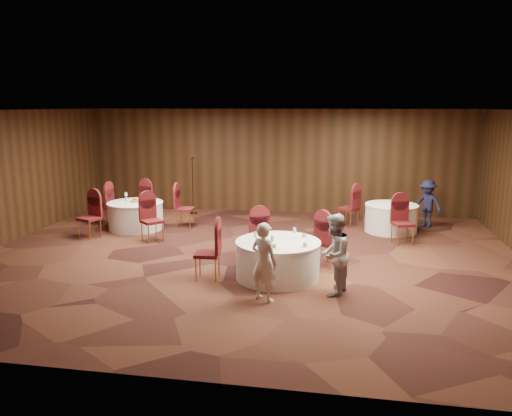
% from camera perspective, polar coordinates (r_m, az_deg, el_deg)
% --- Properties ---
extents(ground, '(12.00, 12.00, 0.00)m').
position_cam_1_polar(ground, '(11.03, -1.21, -5.77)').
color(ground, black).
rests_on(ground, ground).
extents(room_shell, '(12.00, 12.00, 12.00)m').
position_cam_1_polar(room_shell, '(10.61, -1.25, 4.40)').
color(room_shell, silver).
rests_on(room_shell, ground).
extents(table_main, '(1.65, 1.65, 0.74)m').
position_cam_1_polar(table_main, '(9.72, 2.51, -5.89)').
color(table_main, white).
rests_on(table_main, ground).
extents(table_left, '(1.49, 1.49, 0.74)m').
position_cam_1_polar(table_left, '(13.91, -13.58, -0.83)').
color(table_left, white).
rests_on(table_left, ground).
extents(table_right, '(1.38, 1.38, 0.74)m').
position_cam_1_polar(table_right, '(13.71, 15.17, -1.09)').
color(table_right, white).
rests_on(table_right, ground).
extents(chairs_main, '(2.95, 2.06, 1.00)m').
position_cam_1_polar(chairs_main, '(10.33, 1.12, -4.09)').
color(chairs_main, '#450F0D').
rests_on(chairs_main, ground).
extents(chairs_left, '(2.92, 3.06, 1.00)m').
position_cam_1_polar(chairs_left, '(13.91, -13.50, -0.30)').
color(chairs_left, '#450F0D').
rests_on(chairs_left, ground).
extents(chairs_right, '(1.97, 2.32, 1.00)m').
position_cam_1_polar(chairs_right, '(13.33, 13.32, -0.81)').
color(chairs_right, '#450F0D').
rests_on(chairs_right, ground).
extents(tabletop_main, '(1.06, 1.02, 0.22)m').
position_cam_1_polar(tabletop_main, '(9.51, 3.04, -3.41)').
color(tabletop_main, silver).
rests_on(tabletop_main, table_main).
extents(tabletop_left, '(0.88, 0.81, 0.22)m').
position_cam_1_polar(tabletop_left, '(13.82, -13.66, 0.97)').
color(tabletop_left, silver).
rests_on(tabletop_left, table_left).
extents(tabletop_right, '(0.08, 0.08, 0.22)m').
position_cam_1_polar(tabletop_right, '(13.34, 16.33, 0.79)').
color(tabletop_right, silver).
rests_on(tabletop_right, table_right).
extents(mic_stand, '(0.24, 0.24, 1.75)m').
position_cam_1_polar(mic_stand, '(15.56, -7.21, 1.27)').
color(mic_stand, black).
rests_on(mic_stand, ground).
extents(woman_a, '(0.60, 0.53, 1.39)m').
position_cam_1_polar(woman_a, '(8.52, 0.93, -6.19)').
color(woman_a, silver).
rests_on(woman_a, ground).
extents(woman_b, '(0.72, 0.83, 1.46)m').
position_cam_1_polar(woman_b, '(8.91, 8.89, -5.28)').
color(woman_b, '#A1A1A5').
rests_on(woman_b, ground).
extents(man_c, '(0.97, 0.91, 1.31)m').
position_cam_1_polar(man_c, '(14.49, 18.99, 0.49)').
color(man_c, black).
rests_on(man_c, ground).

